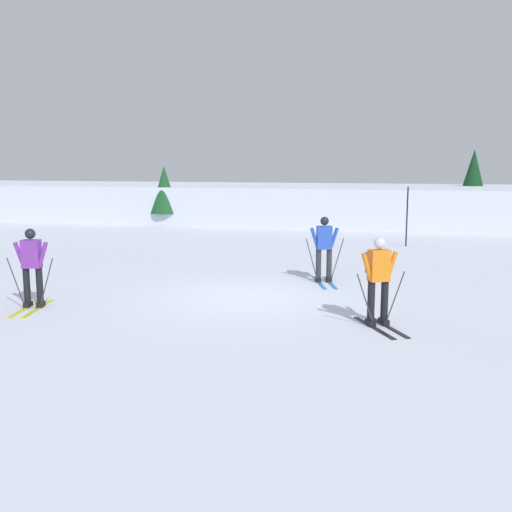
{
  "coord_description": "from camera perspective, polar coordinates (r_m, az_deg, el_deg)",
  "views": [
    {
      "loc": [
        3.31,
        -13.0,
        3.1
      ],
      "look_at": [
        0.1,
        0.52,
        0.9
      ],
      "focal_mm": 41.74,
      "sensor_mm": 36.0,
      "label": 1
    }
  ],
  "objects": [
    {
      "name": "conifer_far_left",
      "position": [
        33.23,
        20.09,
        6.86
      ],
      "size": [
        1.71,
        1.71,
        3.77
      ],
      "color": "#513823",
      "rests_on": "ground"
    },
    {
      "name": "skier_blue",
      "position": [
        15.52,
        6.53,
        0.99
      ],
      "size": [
        0.96,
        1.64,
        1.71
      ],
      "color": "#237AC6",
      "rests_on": "ground"
    },
    {
      "name": "skier_orange",
      "position": [
        11.52,
        11.62,
        -1.93
      ],
      "size": [
        1.09,
        1.58,
        1.71
      ],
      "color": "black",
      "rests_on": "ground"
    },
    {
      "name": "conifer_far_right",
      "position": [
        29.96,
        -8.78,
        6.29
      ],
      "size": [
        1.41,
        1.41,
        2.92
      ],
      "color": "#513823",
      "rests_on": "ground"
    },
    {
      "name": "far_snow_ridge",
      "position": [
        31.71,
        7.35,
        5.0
      ],
      "size": [
        80.0,
        8.17,
        1.87
      ],
      "primitive_type": "cube",
      "color": "silver",
      "rests_on": "ground"
    },
    {
      "name": "skier_purple",
      "position": [
        13.54,
        -20.68,
        -0.88
      ],
      "size": [
        0.99,
        1.64,
        1.71
      ],
      "color": "gold",
      "rests_on": "ground"
    },
    {
      "name": "ground_plane",
      "position": [
        13.77,
        -0.91,
        -4.02
      ],
      "size": [
        120.0,
        120.0,
        0.0
      ],
      "primitive_type": "plane",
      "color": "silver"
    },
    {
      "name": "trail_marker_pole",
      "position": [
        22.7,
        14.26,
        3.67
      ],
      "size": [
        0.05,
        0.05,
        2.2
      ],
      "primitive_type": "cylinder",
      "color": "black",
      "rests_on": "ground"
    }
  ]
}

